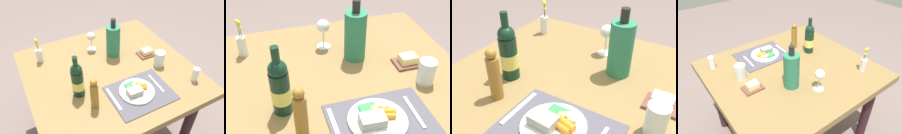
# 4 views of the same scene
# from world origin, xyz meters

# --- Properties ---
(dining_table) EXTENTS (1.16, 1.09, 0.71)m
(dining_table) POSITION_xyz_m (0.00, 0.00, 0.62)
(dining_table) COLOR olive
(dining_table) RESTS_ON ground_plane
(placemat) EXTENTS (0.40, 0.31, 0.01)m
(placemat) POSITION_xyz_m (0.07, -0.29, 0.72)
(placemat) COLOR #4E4A55
(placemat) RESTS_ON dining_table
(dinner_plate) EXTENTS (0.23, 0.23, 0.05)m
(dinner_plate) POSITION_xyz_m (0.05, -0.27, 0.73)
(dinner_plate) COLOR white
(dinner_plate) RESTS_ON placemat
(fork) EXTENTS (0.02, 0.20, 0.00)m
(fork) POSITION_xyz_m (-0.11, -0.26, 0.72)
(fork) COLOR silver
(fork) RESTS_ON placemat
(knife) EXTENTS (0.02, 0.18, 0.00)m
(knife) POSITION_xyz_m (0.21, -0.27, 0.72)
(knife) COLOR silver
(knife) RESTS_ON placemat
(water_tumbler) EXTENTS (0.08, 0.08, 0.11)m
(water_tumbler) POSITION_xyz_m (0.35, -0.11, 0.76)
(water_tumbler) COLOR silver
(water_tumbler) RESTS_ON dining_table
(cooler_bottle) EXTENTS (0.10, 0.10, 0.30)m
(cooler_bottle) POSITION_xyz_m (0.12, 0.16, 0.84)
(cooler_bottle) COLOR #297755
(cooler_bottle) RESTS_ON dining_table
(wine_glass) EXTENTS (0.07, 0.07, 0.16)m
(wine_glass) POSITION_xyz_m (-0.01, 0.30, 0.83)
(wine_glass) COLOR white
(wine_glass) RESTS_ON dining_table
(pepper_mill) EXTENTS (0.05, 0.05, 0.22)m
(pepper_mill) POSITION_xyz_m (-0.23, -0.25, 0.82)
(pepper_mill) COLOR #9D6926
(pepper_mill) RESTS_ON dining_table
(wine_bottle) EXTENTS (0.08, 0.08, 0.30)m
(wine_bottle) POSITION_xyz_m (-0.28, -0.11, 0.83)
(wine_bottle) COLOR #10301F
(wine_bottle) RESTS_ON dining_table
(flower_vase) EXTENTS (0.05, 0.05, 0.20)m
(flower_vase) POSITION_xyz_m (-0.41, 0.34, 0.78)
(flower_vase) COLOR silver
(flower_vase) RESTS_ON dining_table
(butter_dish) EXTENTS (0.13, 0.10, 0.05)m
(butter_dish) POSITION_xyz_m (0.34, 0.03, 0.73)
(butter_dish) COLOR brown
(butter_dish) RESTS_ON dining_table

